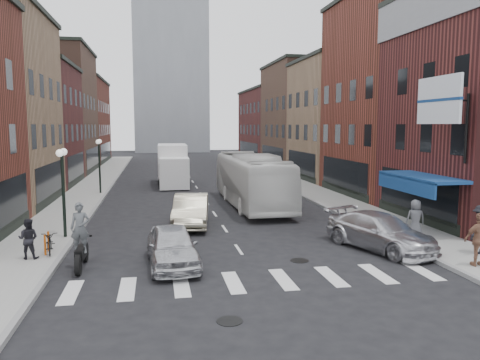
% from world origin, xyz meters
% --- Properties ---
extents(ground, '(160.00, 160.00, 0.00)m').
position_xyz_m(ground, '(0.00, 0.00, 0.00)').
color(ground, black).
rests_on(ground, ground).
extents(sidewalk_left, '(3.00, 74.00, 0.15)m').
position_xyz_m(sidewalk_left, '(-8.50, 22.00, 0.07)').
color(sidewalk_left, gray).
rests_on(sidewalk_left, ground).
extents(sidewalk_right, '(3.00, 74.00, 0.15)m').
position_xyz_m(sidewalk_right, '(8.50, 22.00, 0.07)').
color(sidewalk_right, gray).
rests_on(sidewalk_right, ground).
extents(curb_left, '(0.20, 74.00, 0.16)m').
position_xyz_m(curb_left, '(-7.00, 22.00, 0.00)').
color(curb_left, gray).
rests_on(curb_left, ground).
extents(curb_right, '(0.20, 74.00, 0.16)m').
position_xyz_m(curb_right, '(7.00, 22.00, 0.00)').
color(curb_right, gray).
rests_on(curb_right, ground).
extents(crosswalk_stripes, '(12.00, 2.20, 0.01)m').
position_xyz_m(crosswalk_stripes, '(0.00, -3.00, 0.00)').
color(crosswalk_stripes, silver).
rests_on(crosswalk_stripes, ground).
extents(bldg_left_mid_b, '(10.30, 10.20, 10.30)m').
position_xyz_m(bldg_left_mid_b, '(-14.99, 24.00, 5.15)').
color(bldg_left_mid_b, '#481A19').
rests_on(bldg_left_mid_b, ground).
extents(bldg_left_far_a, '(10.30, 12.20, 13.30)m').
position_xyz_m(bldg_left_far_a, '(-14.99, 35.00, 6.65)').
color(bldg_left_far_a, brown).
rests_on(bldg_left_far_a, ground).
extents(bldg_left_far_b, '(10.30, 16.20, 11.30)m').
position_xyz_m(bldg_left_far_b, '(-14.99, 49.00, 5.65)').
color(bldg_left_far_b, '#5E271B').
rests_on(bldg_left_far_b, ground).
extents(bldg_right_mid_a, '(10.30, 10.20, 14.30)m').
position_xyz_m(bldg_right_mid_a, '(15.00, 14.00, 7.15)').
color(bldg_right_mid_a, '#5E271B').
rests_on(bldg_right_mid_a, ground).
extents(bldg_right_mid_b, '(10.30, 10.20, 11.30)m').
position_xyz_m(bldg_right_mid_b, '(14.99, 24.00, 5.65)').
color(bldg_right_mid_b, '#927050').
rests_on(bldg_right_mid_b, ground).
extents(bldg_right_far_a, '(10.30, 12.20, 12.30)m').
position_xyz_m(bldg_right_far_a, '(14.99, 35.00, 6.15)').
color(bldg_right_far_a, brown).
rests_on(bldg_right_far_a, ground).
extents(bldg_right_far_b, '(10.30, 16.20, 10.30)m').
position_xyz_m(bldg_right_far_b, '(14.99, 49.00, 5.15)').
color(bldg_right_far_b, '#481A19').
rests_on(bldg_right_far_b, ground).
extents(awning_blue, '(1.80, 5.00, 0.78)m').
position_xyz_m(awning_blue, '(8.93, 2.50, 2.63)').
color(awning_blue, navy).
rests_on(awning_blue, ground).
extents(billboard_sign, '(1.52, 3.00, 3.70)m').
position_xyz_m(billboard_sign, '(8.59, 0.50, 6.13)').
color(billboard_sign, black).
rests_on(billboard_sign, ground).
extents(distant_tower, '(14.00, 14.00, 50.00)m').
position_xyz_m(distant_tower, '(0.00, 78.00, 25.00)').
color(distant_tower, '#9399A0').
rests_on(distant_tower, ground).
extents(streetlamp_near, '(0.32, 1.22, 4.11)m').
position_xyz_m(streetlamp_near, '(-7.40, 4.00, 2.91)').
color(streetlamp_near, black).
rests_on(streetlamp_near, ground).
extents(streetlamp_far, '(0.32, 1.22, 4.11)m').
position_xyz_m(streetlamp_far, '(-7.40, 18.00, 2.91)').
color(streetlamp_far, black).
rests_on(streetlamp_far, ground).
extents(bike_rack, '(0.08, 0.68, 0.80)m').
position_xyz_m(bike_rack, '(-7.60, 1.30, 0.55)').
color(bike_rack, '#D8590C').
rests_on(bike_rack, sidewalk_left).
extents(box_truck, '(2.54, 7.99, 3.46)m').
position_xyz_m(box_truck, '(-1.86, 22.75, 1.71)').
color(box_truck, white).
rests_on(box_truck, ground).
extents(motorcycle_rider, '(0.68, 2.39, 2.43)m').
position_xyz_m(motorcycle_rider, '(-6.03, -0.57, 1.14)').
color(motorcycle_rider, black).
rests_on(motorcycle_rider, ground).
extents(transit_bus, '(2.92, 12.02, 3.34)m').
position_xyz_m(transit_bus, '(2.70, 11.44, 1.67)').
color(transit_bus, silver).
rests_on(transit_bus, ground).
extents(sedan_left_near, '(2.01, 4.44, 1.48)m').
position_xyz_m(sedan_left_near, '(-2.80, -0.78, 0.74)').
color(sedan_left_near, silver).
rests_on(sedan_left_near, ground).
extents(sedan_left_far, '(2.29, 5.03, 1.60)m').
position_xyz_m(sedan_left_far, '(-1.59, 6.00, 0.80)').
color(sedan_left_far, beige).
rests_on(sedan_left_far, ground).
extents(curb_car, '(3.72, 5.55, 1.49)m').
position_xyz_m(curb_car, '(5.80, 0.00, 0.75)').
color(curb_car, silver).
rests_on(curb_car, ground).
extents(parked_bicycle, '(0.92, 1.76, 0.88)m').
position_xyz_m(parked_bicycle, '(-7.50, 1.36, 0.59)').
color(parked_bicycle, black).
rests_on(parked_bicycle, sidewalk_left).
extents(ped_left_solo, '(0.79, 0.52, 1.53)m').
position_xyz_m(ped_left_solo, '(-8.10, 0.61, 0.91)').
color(ped_left_solo, black).
rests_on(ped_left_solo, sidewalk_left).
extents(ped_right_b, '(1.19, 0.71, 1.92)m').
position_xyz_m(ped_right_b, '(7.94, -3.25, 1.11)').
color(ped_right_b, '#875C45').
rests_on(ped_right_b, sidewalk_right).
extents(ped_right_c, '(0.92, 0.69, 1.71)m').
position_xyz_m(ped_right_c, '(8.03, 1.09, 1.01)').
color(ped_right_c, '#505257').
rests_on(ped_right_c, sidewalk_right).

